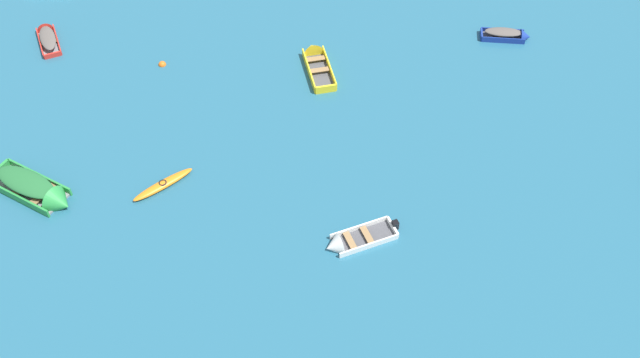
{
  "coord_description": "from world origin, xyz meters",
  "views": [
    {
      "loc": [
        -0.17,
        2.92,
        25.0
      ],
      "look_at": [
        0.0,
        24.42,
        0.15
      ],
      "focal_mm": 39.79,
      "sensor_mm": 36.0,
      "label": 1
    }
  ],
  "objects_px": {
    "rowboat_white_near_camera": "(347,242)",
    "kayak_orange_center": "(163,184)",
    "mooring_buoy_between_boats_left": "(162,65)",
    "rowboat_yellow_outer_right": "(316,59)",
    "rowboat_green_back_row_left": "(39,191)",
    "rowboat_deep_blue_far_left": "(511,35)",
    "rowboat_red_back_row_right": "(47,35)"
  },
  "relations": [
    {
      "from": "rowboat_white_near_camera",
      "to": "rowboat_deep_blue_far_left",
      "type": "bearing_deg",
      "value": 55.71
    },
    {
      "from": "rowboat_green_back_row_left",
      "to": "mooring_buoy_between_boats_left",
      "type": "relative_size",
      "value": 10.78
    },
    {
      "from": "kayak_orange_center",
      "to": "mooring_buoy_between_boats_left",
      "type": "bearing_deg",
      "value": 98.22
    },
    {
      "from": "rowboat_yellow_outer_right",
      "to": "rowboat_red_back_row_right",
      "type": "bearing_deg",
      "value": 171.89
    },
    {
      "from": "rowboat_green_back_row_left",
      "to": "kayak_orange_center",
      "type": "distance_m",
      "value": 5.53
    },
    {
      "from": "kayak_orange_center",
      "to": "mooring_buoy_between_boats_left",
      "type": "distance_m",
      "value": 8.76
    },
    {
      "from": "rowboat_deep_blue_far_left",
      "to": "kayak_orange_center",
      "type": "height_order",
      "value": "rowboat_deep_blue_far_left"
    },
    {
      "from": "kayak_orange_center",
      "to": "rowboat_green_back_row_left",
      "type": "bearing_deg",
      "value": -174.3
    },
    {
      "from": "rowboat_green_back_row_left",
      "to": "rowboat_deep_blue_far_left",
      "type": "bearing_deg",
      "value": 25.74
    },
    {
      "from": "rowboat_red_back_row_right",
      "to": "rowboat_deep_blue_far_left",
      "type": "bearing_deg",
      "value": -0.48
    },
    {
      "from": "rowboat_white_near_camera",
      "to": "rowboat_red_back_row_right",
      "type": "height_order",
      "value": "rowboat_white_near_camera"
    },
    {
      "from": "rowboat_white_near_camera",
      "to": "kayak_orange_center",
      "type": "relative_size",
      "value": 1.23
    },
    {
      "from": "rowboat_deep_blue_far_left",
      "to": "kayak_orange_center",
      "type": "bearing_deg",
      "value": -149.09
    },
    {
      "from": "rowboat_white_near_camera",
      "to": "rowboat_green_back_row_left",
      "type": "height_order",
      "value": "rowboat_green_back_row_left"
    },
    {
      "from": "rowboat_yellow_outer_right",
      "to": "kayak_orange_center",
      "type": "bearing_deg",
      "value": -128.58
    },
    {
      "from": "rowboat_white_near_camera",
      "to": "rowboat_yellow_outer_right",
      "type": "distance_m",
      "value": 12.29
    },
    {
      "from": "rowboat_white_near_camera",
      "to": "mooring_buoy_between_boats_left",
      "type": "bearing_deg",
      "value": 128.71
    },
    {
      "from": "rowboat_deep_blue_far_left",
      "to": "rowboat_red_back_row_right",
      "type": "height_order",
      "value": "same"
    },
    {
      "from": "rowboat_deep_blue_far_left",
      "to": "rowboat_green_back_row_left",
      "type": "bearing_deg",
      "value": -154.26
    },
    {
      "from": "kayak_orange_center",
      "to": "rowboat_deep_blue_far_left",
      "type": "bearing_deg",
      "value": 30.91
    },
    {
      "from": "rowboat_green_back_row_left",
      "to": "rowboat_red_back_row_right",
      "type": "height_order",
      "value": "rowboat_green_back_row_left"
    },
    {
      "from": "rowboat_yellow_outer_right",
      "to": "rowboat_red_back_row_right",
      "type": "xyz_separation_m",
      "value": [
        -15.08,
        2.15,
        0.04
      ]
    },
    {
      "from": "rowboat_yellow_outer_right",
      "to": "mooring_buoy_between_boats_left",
      "type": "bearing_deg",
      "value": -178.64
    },
    {
      "from": "rowboat_green_back_row_left",
      "to": "rowboat_red_back_row_right",
      "type": "xyz_separation_m",
      "value": [
        -2.51,
        11.57,
        -0.12
      ]
    },
    {
      "from": "rowboat_deep_blue_far_left",
      "to": "rowboat_yellow_outer_right",
      "type": "height_order",
      "value": "rowboat_yellow_outer_right"
    },
    {
      "from": "kayak_orange_center",
      "to": "mooring_buoy_between_boats_left",
      "type": "xyz_separation_m",
      "value": [
        -1.25,
        8.67,
        -0.14
      ]
    },
    {
      "from": "rowboat_white_near_camera",
      "to": "kayak_orange_center",
      "type": "height_order",
      "value": "rowboat_white_near_camera"
    },
    {
      "from": "mooring_buoy_between_boats_left",
      "to": "rowboat_yellow_outer_right",
      "type": "bearing_deg",
      "value": 1.36
    },
    {
      "from": "rowboat_white_near_camera",
      "to": "rowboat_green_back_row_left",
      "type": "xyz_separation_m",
      "value": [
        -13.89,
        2.81,
        0.21
      ]
    },
    {
      "from": "kayak_orange_center",
      "to": "rowboat_red_back_row_right",
      "type": "height_order",
      "value": "rowboat_red_back_row_right"
    },
    {
      "from": "rowboat_yellow_outer_right",
      "to": "rowboat_deep_blue_far_left",
      "type": "bearing_deg",
      "value": 9.99
    },
    {
      "from": "rowboat_yellow_outer_right",
      "to": "mooring_buoy_between_boats_left",
      "type": "distance_m",
      "value": 8.33
    }
  ]
}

